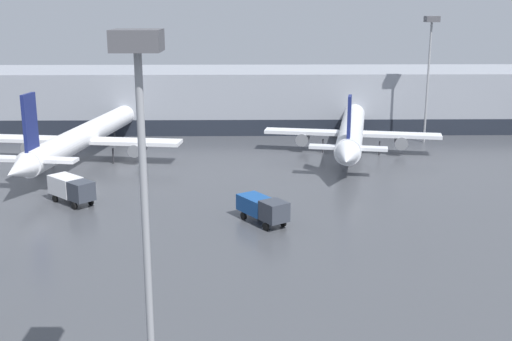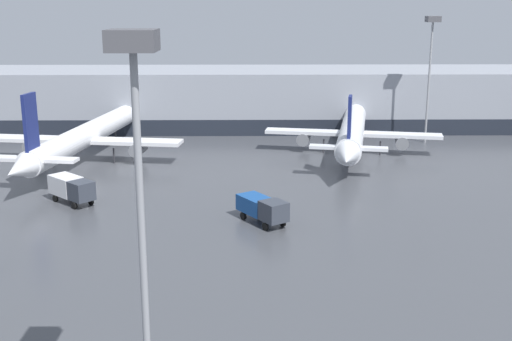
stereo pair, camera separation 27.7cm
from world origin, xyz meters
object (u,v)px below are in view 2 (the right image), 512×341
(service_truck_1, at_px, (71,187))
(service_truck_0, at_px, (263,207))
(parked_jet_2, at_px, (353,129))
(apron_light_mast_0, at_px, (137,131))
(parked_jet_1, at_px, (84,136))
(apron_light_mast_2, at_px, (432,43))

(service_truck_1, bearing_deg, service_truck_0, 25.33)
(parked_jet_2, xyz_separation_m, apron_light_mast_0, (-17.82, -57.92, 11.14))
(parked_jet_1, bearing_deg, apron_light_mast_2, -68.49)
(service_truck_0, xyz_separation_m, service_truck_1, (-18.53, 6.14, 0.14))
(service_truck_0, distance_m, apron_light_mast_2, 43.37)
(parked_jet_1, relative_size, apron_light_mast_2, 2.20)
(parked_jet_2, height_order, apron_light_mast_0, apron_light_mast_0)
(parked_jet_2, relative_size, apron_light_mast_2, 2.14)
(apron_light_mast_0, bearing_deg, apron_light_mast_2, 65.60)
(parked_jet_1, xyz_separation_m, apron_light_mast_0, (15.92, -53.71, 11.12))
(parked_jet_1, distance_m, service_truck_0, 31.83)
(parked_jet_1, height_order, apron_light_mast_2, apron_light_mast_2)
(parked_jet_2, relative_size, service_truck_1, 6.95)
(service_truck_0, relative_size, service_truck_1, 1.08)
(apron_light_mast_0, height_order, apron_light_mast_2, apron_light_mast_0)
(parked_jet_2, bearing_deg, parked_jet_1, 108.18)
(service_truck_1, relative_size, apron_light_mast_0, 0.30)
(parked_jet_1, distance_m, apron_light_mast_2, 47.58)
(service_truck_1, xyz_separation_m, apron_light_mast_0, (13.03, -36.37, 12.67))
(parked_jet_1, height_order, parked_jet_2, parked_jet_1)
(service_truck_1, height_order, apron_light_mast_0, apron_light_mast_0)
(parked_jet_1, xyz_separation_m, parked_jet_2, (33.74, 4.21, -0.02))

